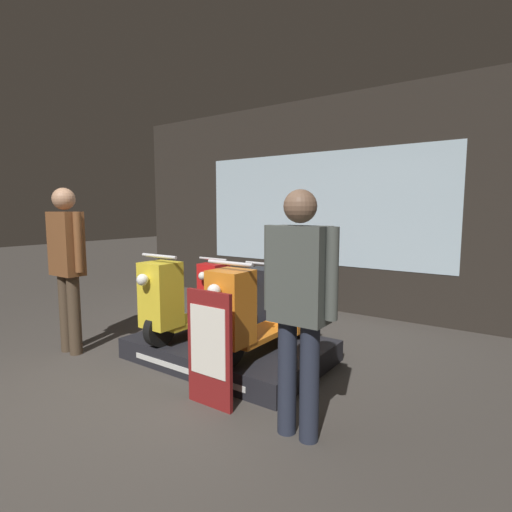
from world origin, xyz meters
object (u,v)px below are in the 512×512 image
object	(u,v)px
scooter_display_left	(196,300)
price_sign_board	(209,349)
person_right_browsing	(299,298)
person_left_browsing	(67,258)
scooter_backrow_0	(236,292)
scooter_backrow_1	(283,299)
scooter_display_right	(263,312)

from	to	relation	value
scooter_display_left	price_sign_board	bearing A→B (deg)	-41.81
price_sign_board	person_right_browsing	bearing A→B (deg)	2.25
person_left_browsing	scooter_backrow_0	bearing A→B (deg)	75.99
scooter_backrow_1	person_left_browsing	world-z (taller)	person_left_browsing
scooter_backrow_0	price_sign_board	bearing A→B (deg)	-56.49
scooter_display_left	price_sign_board	size ratio (longest dim) A/B	1.63
person_left_browsing	price_sign_board	xyz separation A→B (m)	(2.02, -0.03, -0.56)
person_left_browsing	person_right_browsing	size ratio (longest dim) A/B	1.06
person_left_browsing	price_sign_board	world-z (taller)	person_left_browsing
scooter_display_left	price_sign_board	world-z (taller)	scooter_display_left
scooter_display_left	scooter_backrow_0	bearing A→B (deg)	111.27
scooter_display_left	scooter_backrow_1	distance (m)	1.43
scooter_display_right	scooter_backrow_0	xyz separation A→B (m)	(-1.42, 1.39, -0.21)
scooter_backrow_0	price_sign_board	world-z (taller)	price_sign_board
scooter_display_left	person_right_browsing	size ratio (longest dim) A/B	0.90
person_left_browsing	scooter_display_left	bearing A→B (deg)	36.39
scooter_backrow_1	scooter_display_right	bearing A→B (deg)	-65.52
person_right_browsing	price_sign_board	world-z (taller)	person_right_browsing
scooter_display_left	person_left_browsing	distance (m)	1.43
person_left_browsing	person_right_browsing	distance (m)	2.79
scooter_backrow_1	person_right_browsing	world-z (taller)	person_right_browsing
scooter_display_left	price_sign_board	distance (m)	1.26
scooter_display_right	person_right_browsing	distance (m)	1.22
scooter_display_right	person_right_browsing	bearing A→B (deg)	-44.18
scooter_display_left	scooter_display_right	bearing A→B (deg)	0.00
scooter_backrow_0	person_left_browsing	xyz separation A→B (m)	(-0.55, -2.20, 0.67)
scooter_display_right	person_left_browsing	size ratio (longest dim) A/B	0.85
person_left_browsing	scooter_backrow_1	bearing A→B (deg)	58.81
scooter_display_left	person_left_browsing	xyz separation A→B (m)	(-1.09, -0.80, 0.46)
price_sign_board	scooter_backrow_0	bearing A→B (deg)	123.51
scooter_backrow_0	price_sign_board	xyz separation A→B (m)	(1.48, -2.23, 0.11)
scooter_display_right	person_left_browsing	world-z (taller)	person_left_browsing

